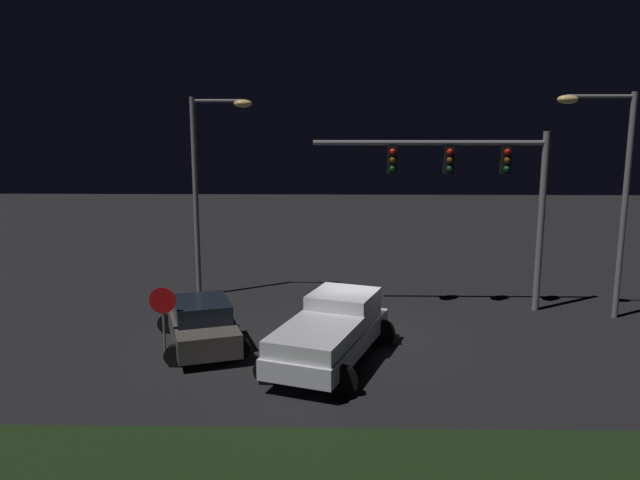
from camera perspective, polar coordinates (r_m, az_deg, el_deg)
The scene contains 7 objects.
ground_plane at distance 20.23m, azimuth 3.27°, elevation -9.01°, with size 80.00×80.00×0.00m, color black.
pickup_truck at distance 18.14m, azimuth 1.11°, elevation -8.02°, with size 4.04×5.76×1.80m.
car_sedan at distance 19.73m, azimuth -10.78°, elevation -7.43°, with size 3.35×4.75×1.51m.
traffic_signal_gantry at distance 22.95m, azimuth 13.96°, elevation 5.61°, with size 8.32×0.56×6.50m.
street_lamp_left at distance 24.52m, azimuth -10.27°, elevation 6.05°, with size 2.37×0.44×7.75m.
street_lamp_right at distance 23.55m, azimuth 25.02°, elevation 5.17°, with size 2.65×0.44×7.81m.
stop_sign at distance 18.40m, azimuth -14.13°, elevation -6.23°, with size 0.76×0.08×2.23m.
Camera 1 is at (-0.73, -19.02, 6.84)m, focal length 35.06 mm.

